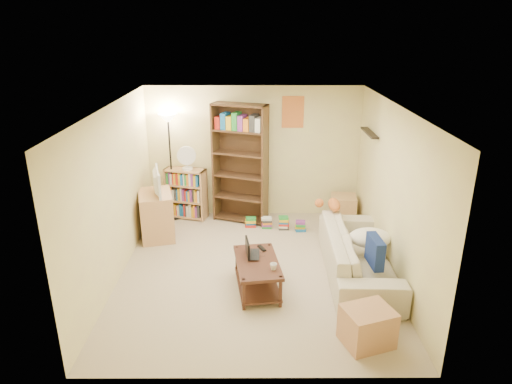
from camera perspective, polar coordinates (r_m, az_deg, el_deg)
room at (r=6.42m, az=-0.27°, el=2.84°), size 4.50×4.54×2.52m
sofa at (r=6.99m, az=12.64°, el=-7.57°), size 2.38×1.04×0.68m
navy_pillow at (r=6.44m, az=14.65°, el=-7.20°), size 0.17×0.46×0.40m
cream_blanket at (r=6.97m, az=14.07°, el=-5.56°), size 0.63×0.45×0.27m
tabby_cat at (r=7.56m, az=9.42°, el=-1.53°), size 0.53×0.20×0.18m
coffee_table at (r=6.47m, az=0.16°, el=-9.82°), size 0.71×1.10×0.46m
laptop at (r=6.52m, az=0.25°, el=-7.87°), size 0.36×0.24×0.03m
laptop_screen at (r=6.44m, az=-1.08°, el=-6.99°), size 0.06×0.34×0.23m
mug at (r=6.17m, az=2.20°, el=-9.31°), size 0.16×0.16×0.09m
tv_remote at (r=6.70m, az=0.73°, el=-7.04°), size 0.13×0.19×0.02m
tv_stand at (r=8.15m, az=-12.33°, el=-2.86°), size 0.72×0.88×0.82m
television at (r=7.93m, az=-12.67°, el=1.28°), size 0.79×0.46×0.43m
tall_bookshelf at (r=8.38m, az=-2.02°, el=3.86°), size 1.06×0.66×2.23m
short_bookshelf at (r=8.82m, az=-8.72°, el=-0.20°), size 0.82×0.50×0.98m
desk_fan at (r=8.55m, az=-8.66°, el=4.24°), size 0.35×0.20×0.45m
floor_lamp at (r=8.54m, az=-10.82°, el=6.88°), size 0.34×0.34×2.03m
side_table at (r=8.74m, az=10.82°, el=-2.13°), size 0.52×0.52×0.53m
end_cabinet at (r=5.71m, az=13.74°, el=-16.00°), size 0.67×0.61×0.46m
book_stacks at (r=8.40m, az=2.54°, el=-3.93°), size 1.11×0.34×0.24m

